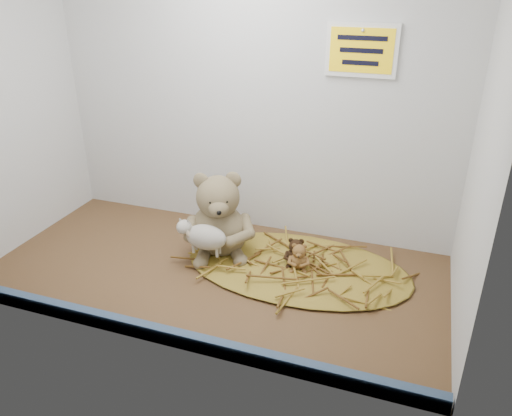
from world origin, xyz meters
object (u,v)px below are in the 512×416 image
(main_teddy, at_px, (218,214))
(mini_teddy_tan, at_px, (299,255))
(toy_lamb, at_px, (206,237))
(mini_teddy_brown, at_px, (296,250))

(main_teddy, height_order, mini_teddy_tan, main_teddy)
(toy_lamb, bearing_deg, mini_teddy_brown, 19.36)
(mini_teddy_brown, bearing_deg, toy_lamb, -169.60)
(mini_teddy_tan, relative_size, mini_teddy_brown, 0.95)
(toy_lamb, bearing_deg, main_teddy, 90.00)
(mini_teddy_tan, height_order, mini_teddy_brown, mini_teddy_brown)
(mini_teddy_brown, bearing_deg, main_teddy, 169.22)
(main_teddy, relative_size, mini_teddy_tan, 3.27)
(toy_lamb, height_order, mini_teddy_brown, toy_lamb)
(main_teddy, distance_m, mini_teddy_brown, 0.24)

